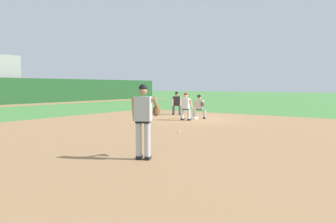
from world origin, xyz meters
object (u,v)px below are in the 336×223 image
(first_baseman, at_px, (199,106))
(baserunner, at_px, (186,105))
(first_base_bag, at_px, (194,118))
(umpire, at_px, (177,102))
(baseball, at_px, (179,132))
(pitcher, at_px, (144,117))

(first_baseman, relative_size, baserunner, 0.92)
(first_base_bag, relative_size, umpire, 0.26)
(first_base_bag, xyz_separation_m, baseball, (-4.91, -2.24, -0.01))
(first_base_bag, relative_size, baseball, 5.14)
(pitcher, xyz_separation_m, first_baseman, (9.51, 3.91, -0.33))
(baseball, relative_size, baserunner, 0.05)
(baserunner, bearing_deg, first_base_bag, 3.82)
(umpire, bearing_deg, baserunner, -137.90)
(first_base_bag, distance_m, baseball, 5.40)
(first_baseman, bearing_deg, umpire, 61.10)
(pitcher, bearing_deg, first_base_bag, 23.92)
(baseball, height_order, umpire, umpire)
(pitcher, distance_m, first_baseman, 10.29)
(baseball, distance_m, umpire, 7.84)
(first_base_bag, xyz_separation_m, first_baseman, (0.21, -0.21, 0.69))
(first_base_bag, distance_m, baserunner, 1.21)
(first_base_bag, bearing_deg, baserunner, -176.18)
(first_base_bag, distance_m, umpire, 2.76)
(baseball, height_order, first_baseman, first_baseman)
(first_base_bag, xyz_separation_m, pitcher, (-9.30, -4.13, 1.01))
(pitcher, xyz_separation_m, umpire, (10.83, 6.30, -0.27))
(baseball, bearing_deg, pitcher, -156.79)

